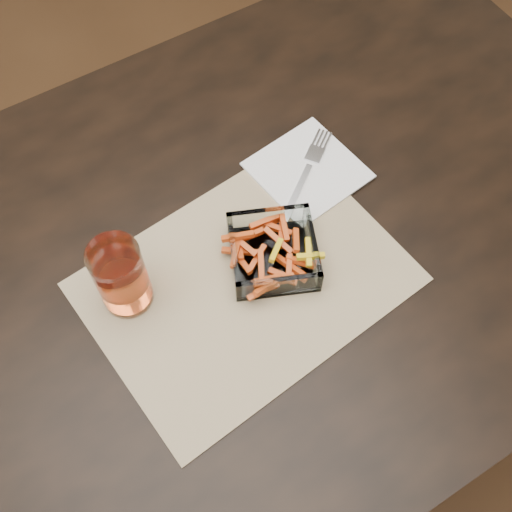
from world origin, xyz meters
The scene contains 6 objects.
dining_table centered at (0.00, 0.00, 0.66)m, with size 1.60×0.90×0.75m.
placemat centered at (0.08, -0.06, 0.75)m, with size 0.45×0.33×0.00m, color tan.
glass_bowl centered at (0.13, -0.05, 0.77)m, with size 0.16×0.16×0.05m.
tumbler centered at (-0.08, 0.01, 0.81)m, with size 0.07×0.07×0.13m.
napkin centered at (0.27, 0.06, 0.76)m, with size 0.16×0.16×0.00m, color white.
fork centered at (0.27, 0.06, 0.76)m, with size 0.16×0.12×0.00m.
Camera 1 is at (-0.13, -0.43, 1.60)m, focal length 45.00 mm.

